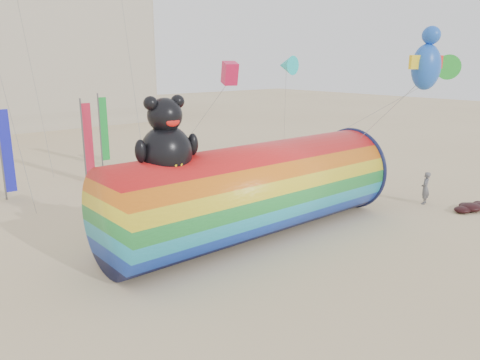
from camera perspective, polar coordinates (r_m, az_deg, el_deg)
ground at (r=19.48m, az=1.72°, el=-7.94°), size 160.00×160.00×0.00m
windsock_assembly at (r=20.03m, az=1.83°, el=-0.98°), size 13.69×4.17×6.31m
kite_handler at (r=26.52m, az=21.66°, el=-0.92°), size 0.73×0.59×1.73m
fabric_bundle at (r=26.58m, az=26.44°, el=-2.94°), size 2.62×1.35×0.41m
festival_banners at (r=31.01m, az=-20.05°, el=4.67°), size 8.25×4.71×5.20m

